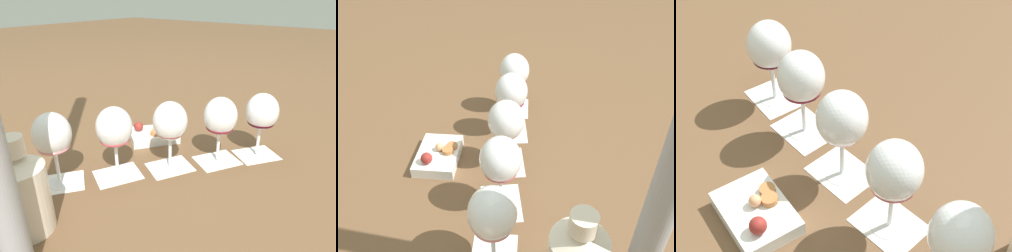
{
  "view_description": "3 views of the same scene",
  "coord_description": "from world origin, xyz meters",
  "views": [
    {
      "loc": [
        -0.54,
        -0.42,
        0.43
      ],
      "look_at": [
        0.0,
        0.0,
        0.12
      ],
      "focal_mm": 32.0,
      "sensor_mm": 36.0,
      "label": 1
    },
    {
      "loc": [
        -0.58,
        0.36,
        0.62
      ],
      "look_at": [
        0.0,
        0.0,
        0.12
      ],
      "focal_mm": 38.0,
      "sensor_mm": 36.0,
      "label": 2
    },
    {
      "loc": [
        -0.2,
        0.6,
        0.71
      ],
      "look_at": [
        0.0,
        0.0,
        0.12
      ],
      "focal_mm": 55.0,
      "sensor_mm": 36.0,
      "label": 3
    }
  ],
  "objects": [
    {
      "name": "tasting_card_2",
      "position": [
        0.01,
        0.0,
        0.0
      ],
      "size": [
        0.14,
        0.13,
        0.0
      ],
      "color": "white",
      "rests_on": "ground_plane"
    },
    {
      "name": "wine_glass_2",
      "position": [
        0.01,
        0.0,
        0.13
      ],
      "size": [
        0.09,
        0.09,
        0.18
      ],
      "color": "white",
      "rests_on": "tasting_card_2"
    },
    {
      "name": "tasting_card_1",
      "position": [
        -0.11,
        0.08,
        0.0
      ],
      "size": [
        0.14,
        0.13,
        0.0
      ],
      "color": "white",
      "rests_on": "ground_plane"
    },
    {
      "name": "tasting_card_4",
      "position": [
        0.21,
        -0.16,
        0.0
      ],
      "size": [
        0.14,
        0.14,
        0.0
      ],
      "color": "white",
      "rests_on": "ground_plane"
    },
    {
      "name": "tasting_card_3",
      "position": [
        0.11,
        -0.08,
        0.0
      ],
      "size": [
        0.14,
        0.13,
        0.0
      ],
      "color": "white",
      "rests_on": "ground_plane"
    },
    {
      "name": "wine_glass_1",
      "position": [
        -0.11,
        0.08,
        0.13
      ],
      "size": [
        0.09,
        0.09,
        0.18
      ],
      "color": "white",
      "rests_on": "tasting_card_1"
    },
    {
      "name": "ground_plane",
      "position": [
        0.0,
        0.0,
        0.0
      ],
      "size": [
        8.0,
        8.0,
        0.0
      ],
      "primitive_type": "plane",
      "color": "brown"
    },
    {
      "name": "snack_dish",
      "position": [
        0.11,
        0.14,
        0.02
      ],
      "size": [
        0.18,
        0.17,
        0.06
      ],
      "color": "white",
      "rests_on": "ground_plane"
    },
    {
      "name": "wine_glass_4",
      "position": [
        0.21,
        -0.16,
        0.13
      ],
      "size": [
        0.09,
        0.09,
        0.18
      ],
      "color": "white",
      "rests_on": "tasting_card_4"
    },
    {
      "name": "wine_glass_3",
      "position": [
        0.11,
        -0.08,
        0.13
      ],
      "size": [
        0.09,
        0.09,
        0.18
      ],
      "color": "white",
      "rests_on": "tasting_card_3"
    },
    {
      "name": "wine_glass_0",
      "position": [
        -0.22,
        0.17,
        0.13
      ],
      "size": [
        0.09,
        0.09,
        0.18
      ],
      "color": "white",
      "rests_on": "tasting_card_0"
    }
  ]
}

